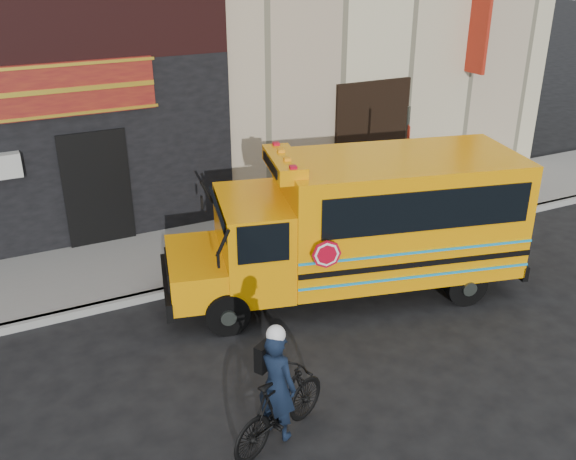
% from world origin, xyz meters
% --- Properties ---
extents(ground, '(120.00, 120.00, 0.00)m').
position_xyz_m(ground, '(0.00, 0.00, 0.00)').
color(ground, black).
rests_on(ground, ground).
extents(curb, '(40.00, 0.20, 0.15)m').
position_xyz_m(curb, '(0.00, 2.60, 0.07)').
color(curb, gray).
rests_on(curb, ground).
extents(sidewalk, '(40.00, 3.00, 0.15)m').
position_xyz_m(sidewalk, '(0.00, 4.10, 0.07)').
color(sidewalk, slate).
rests_on(sidewalk, ground).
extents(school_bus, '(7.20, 3.66, 2.92)m').
position_xyz_m(school_bus, '(1.03, 1.10, 1.51)').
color(school_bus, black).
rests_on(school_bus, ground).
extents(sign_pole, '(0.13, 0.26, 3.14)m').
position_xyz_m(sign_pole, '(3.16, 2.79, 1.73)').
color(sign_pole, '#373D38').
rests_on(sign_pole, ground).
extents(bicycle, '(1.87, 1.18, 1.09)m').
position_xyz_m(bicycle, '(-2.25, -2.00, 0.54)').
color(bicycle, black).
rests_on(bicycle, ground).
extents(cyclist, '(0.66, 0.73, 1.68)m').
position_xyz_m(cyclist, '(-2.28, -1.94, 0.84)').
color(cyclist, black).
rests_on(cyclist, ground).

